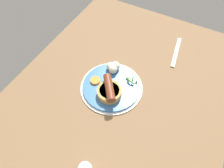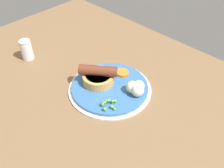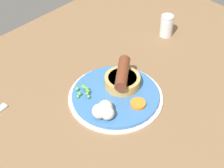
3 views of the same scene
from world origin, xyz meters
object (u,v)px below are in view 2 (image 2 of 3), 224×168
cauliflower_floret (136,88)px  salt_shaker (27,50)px  pea_pile (108,103)px  carrot_slice_0 (122,73)px  dinner_plate (110,88)px  sausage_pudding (98,76)px

cauliflower_floret → salt_shaker: 39.21cm
pea_pile → carrot_slice_0: bearing=117.2°
dinner_plate → pea_pile: (5.24, -5.86, 1.74)cm
carrot_slice_0 → salt_shaker: size_ratio=0.55×
pea_pile → salt_shaker: size_ratio=0.75×
dinner_plate → pea_pile: pea_pile is taller
salt_shaker → pea_pile: bearing=3.7°
salt_shaker → dinner_plate: bearing=15.0°
pea_pile → carrot_slice_0: (-6.33, 12.35, -0.47)cm
carrot_slice_0 → dinner_plate: bearing=-80.4°
sausage_pudding → salt_shaker: bearing=157.5°
dinner_plate → carrot_slice_0: 6.70cm
salt_shaker → carrot_slice_0: bearing=26.6°
cauliflower_floret → carrot_slice_0: (-8.20, 3.47, -1.32)cm
carrot_slice_0 → salt_shaker: salt_shaker is taller
dinner_plate → salt_shaker: (-30.47, -8.19, 2.79)cm
dinner_plate → salt_shaker: salt_shaker is taller
pea_pile → salt_shaker: bearing=-176.3°
pea_pile → carrot_slice_0: pea_pile is taller
pea_pile → cauliflower_floret: 9.11cm
sausage_pudding → cauliflower_floret: (10.70, 4.14, -0.46)cm
carrot_slice_0 → salt_shaker: bearing=-153.4°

